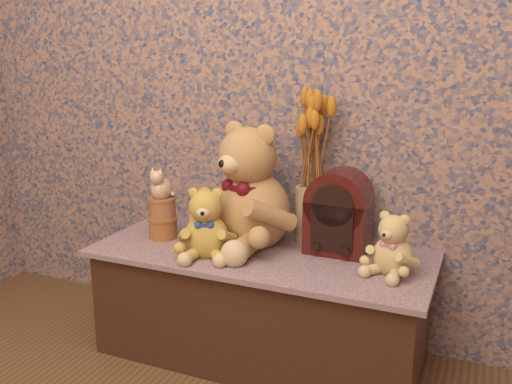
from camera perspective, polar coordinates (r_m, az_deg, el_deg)
display_shelf at (r=2.18m, az=0.53°, el=-11.37°), size 1.26×0.55×0.43m
teddy_large at (r=2.11m, az=-0.46°, el=1.28°), size 0.54×0.59×0.51m
teddy_medium at (r=2.02m, az=-5.13°, el=-2.78°), size 0.29×0.32×0.27m
teddy_small at (r=1.91m, az=13.97°, el=-4.88°), size 0.24×0.26×0.23m
cathedral_radio at (r=2.06m, az=8.50°, el=-1.98°), size 0.23×0.17×0.31m
ceramic_vase at (r=2.17m, az=5.77°, el=-2.32°), size 0.18×0.18×0.22m
dried_stalks at (r=2.10m, az=6.00°, el=6.57°), size 0.31×0.31×0.46m
biscuit_tin_lower at (r=2.26m, az=-9.51°, el=-3.65°), size 0.15×0.15×0.08m
biscuit_tin_upper at (r=2.23m, az=-9.60°, el=-1.65°), size 0.14×0.14×0.08m
cat_figurine at (r=2.20m, az=-9.71°, el=1.03°), size 0.10×0.11×0.13m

